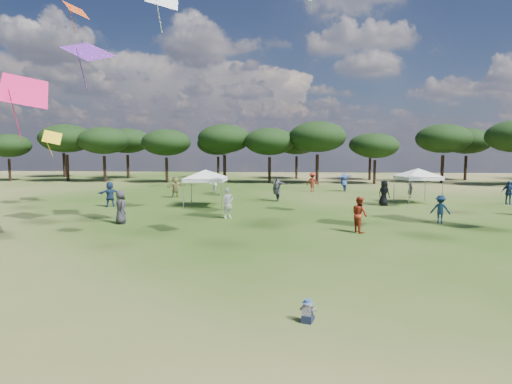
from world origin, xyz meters
TOP-DOWN VIEW (x-y plane):
  - ground at (0.00, 0.00)m, footprint 140.00×140.00m
  - tree_line at (2.39, 47.41)m, footprint 108.78×17.63m
  - tent_left at (-6.07, 22.46)m, footprint 5.86×5.86m
  - tent_right at (9.96, 25.71)m, footprint 5.57×5.57m
  - toddler at (0.65, 1.77)m, footprint 0.42×0.45m
  - festival_crowd at (0.43, 25.60)m, footprint 31.02×23.06m

SIDE VIEW (x-z plane):
  - ground at x=0.00m, z-range 0.00..0.00m
  - toddler at x=0.65m, z-range -0.03..0.54m
  - festival_crowd at x=0.43m, z-range -0.04..1.89m
  - tent_left at x=-6.07m, z-range 1.07..4.06m
  - tent_right at x=9.96m, z-range 1.07..4.07m
  - tree_line at x=2.39m, z-range 1.54..9.31m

